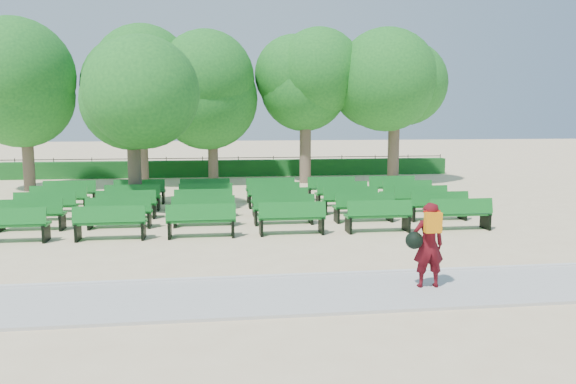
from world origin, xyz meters
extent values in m
plane|color=beige|center=(0.00, 0.00, 0.00)|extent=(120.00, 120.00, 0.00)
cube|color=#B2B2AD|center=(0.00, -7.40, 0.03)|extent=(30.00, 2.20, 0.06)
cube|color=silver|center=(0.00, -6.25, 0.05)|extent=(30.00, 0.12, 0.10)
cube|color=#16561D|center=(0.00, 14.00, 0.45)|extent=(26.00, 0.70, 0.90)
cube|color=#126A1F|center=(0.49, 1.30, 0.48)|extent=(1.93, 0.65, 0.06)
cube|color=#126A1F|center=(0.49, 1.08, 0.74)|extent=(1.91, 0.26, 0.45)
cylinder|color=brown|center=(-3.22, 3.05, 1.38)|extent=(0.47, 0.47, 2.77)
ellipsoid|color=#207322|center=(-3.22, 3.05, 3.97)|extent=(4.38, 4.38, 3.94)
imported|color=#4D0B12|center=(3.62, -7.32, 0.89)|extent=(0.62, 0.42, 1.66)
cube|color=orange|center=(3.62, -7.51, 1.36)|extent=(0.31, 0.15, 0.39)
sphere|color=black|center=(3.31, -7.38, 1.00)|extent=(0.33, 0.33, 0.33)
camera|label=1|loc=(-0.47, -17.40, 3.34)|focal=35.00mm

